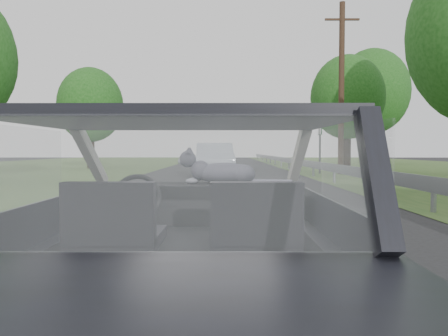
{
  "coord_description": "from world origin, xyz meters",
  "views": [
    {
      "loc": [
        0.23,
        -2.75,
        1.26
      ],
      "look_at": [
        0.22,
        0.6,
        1.12
      ],
      "focal_mm": 35.0,
      "sensor_mm": 36.0,
      "label": 1
    }
  ],
  "objects_px": {
    "subject_car": "(189,235)",
    "other_car": "(214,160)",
    "utility_pole": "(341,89)",
    "cat": "(224,172)",
    "highway_sign": "(320,148)"
  },
  "relations": [
    {
      "from": "subject_car",
      "to": "utility_pole",
      "type": "xyz_separation_m",
      "value": [
        6.17,
        19.76,
        3.67
      ]
    },
    {
      "from": "other_car",
      "to": "subject_car",
      "type": "bearing_deg",
      "value": -92.32
    },
    {
      "from": "cat",
      "to": "highway_sign",
      "type": "height_order",
      "value": "highway_sign"
    },
    {
      "from": "subject_car",
      "to": "other_car",
      "type": "height_order",
      "value": "other_car"
    },
    {
      "from": "subject_car",
      "to": "utility_pole",
      "type": "relative_size",
      "value": 0.46
    },
    {
      "from": "subject_car",
      "to": "other_car",
      "type": "xyz_separation_m",
      "value": [
        -0.29,
        17.72,
        0.07
      ]
    },
    {
      "from": "utility_pole",
      "to": "subject_car",
      "type": "bearing_deg",
      "value": -107.35
    },
    {
      "from": "utility_pole",
      "to": "cat",
      "type": "bearing_deg",
      "value": -107.3
    },
    {
      "from": "cat",
      "to": "other_car",
      "type": "relative_size",
      "value": 0.13
    },
    {
      "from": "highway_sign",
      "to": "utility_pole",
      "type": "bearing_deg",
      "value": -29.05
    },
    {
      "from": "highway_sign",
      "to": "utility_pole",
      "type": "distance_m",
      "value": 3.24
    },
    {
      "from": "subject_car",
      "to": "other_car",
      "type": "bearing_deg",
      "value": 90.94
    },
    {
      "from": "subject_car",
      "to": "highway_sign",
      "type": "xyz_separation_m",
      "value": [
        5.23,
        20.35,
        0.63
      ]
    },
    {
      "from": "other_car",
      "to": "utility_pole",
      "type": "height_order",
      "value": "utility_pole"
    },
    {
      "from": "cat",
      "to": "other_car",
      "type": "distance_m",
      "value": 17.09
    }
  ]
}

